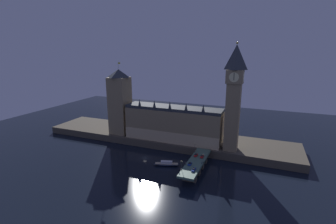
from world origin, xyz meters
TOP-DOWN VIEW (x-y plane):
  - ground_plane at (0.00, 0.00)m, footprint 400.00×400.00m
  - embankment at (0.00, 39.00)m, footprint 220.00×42.00m
  - parliament_hall at (11.34, 29.56)m, footprint 79.20×18.46m
  - clock_tower at (58.38, 26.34)m, footprint 11.92×12.03m
  - victoria_tower at (-38.74, 29.38)m, footprint 16.08×16.08m
  - bridge at (40.40, -5.00)m, footprint 10.22×46.00m
  - car_northbound_lead at (38.15, 3.29)m, footprint 2.06×4.26m
  - car_northbound_trail at (38.15, -11.11)m, footprint 2.07×4.15m
  - car_southbound_lead at (42.64, -17.83)m, footprint 1.87×4.76m
  - car_southbound_trail at (42.64, 2.87)m, footprint 1.92×4.47m
  - pedestrian_near_rail at (35.90, -12.67)m, footprint 0.38×0.38m
  - pedestrian_mid_walk at (44.89, -7.18)m, footprint 0.38×0.38m
  - pedestrian_far_rail at (35.90, 8.70)m, footprint 0.38×0.38m
  - street_lamp_near at (35.50, -19.72)m, footprint 1.34×0.60m
  - street_lamp_mid at (45.29, -5.00)m, footprint 1.34×0.60m
  - street_lamp_far at (35.50, 9.72)m, footprint 1.34×0.60m
  - boat_upstream at (19.73, -5.49)m, footprint 18.23×8.86m

SIDE VIEW (x-z plane):
  - ground_plane at x=0.00m, z-range 0.00..0.00m
  - boat_upstream at x=19.73m, z-range -0.47..3.02m
  - embankment at x=0.00m, z-range 0.00..5.93m
  - bridge at x=40.40m, z-range 1.07..7.79m
  - car_northbound_trail at x=38.15m, z-range 6.68..7.98m
  - car_southbound_lead at x=42.64m, z-range 6.68..8.10m
  - car_southbound_trail at x=42.64m, z-range 6.68..8.13m
  - car_northbound_lead at x=38.15m, z-range 6.68..8.15m
  - pedestrian_far_rail at x=35.90m, z-range 6.77..8.50m
  - pedestrian_near_rail at x=35.90m, z-range 6.78..8.52m
  - pedestrian_mid_walk at x=44.89m, z-range 6.78..8.63m
  - street_lamp_near at x=35.50m, z-range 7.51..13.71m
  - street_lamp_mid at x=45.29m, z-range 7.51..13.76m
  - street_lamp_far at x=35.50m, z-range 7.62..14.82m
  - parliament_hall at x=11.34m, z-range 3.04..36.88m
  - victoria_tower at x=-38.74m, z-range 3.05..65.62m
  - clock_tower at x=58.38m, z-range 8.20..85.88m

